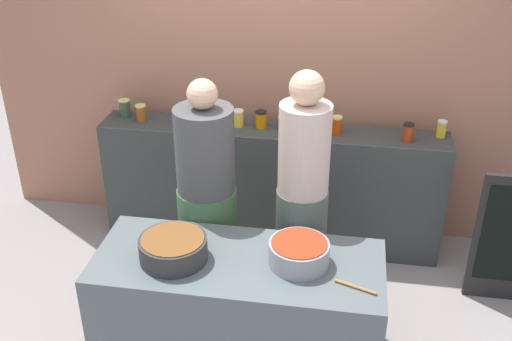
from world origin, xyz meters
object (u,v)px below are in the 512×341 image
(preserve_jar_8, at_px, (442,129))
(preserve_jar_3, at_px, (238,118))
(preserve_jar_0, at_px, (125,108))
(cooking_pot_center, at_px, (299,253))
(preserve_jar_7, at_px, (408,132))
(preserve_jar_1, at_px, (141,113))
(wooden_spoon, at_px, (356,287))
(cooking_pot_left, at_px, (173,249))
(preserve_jar_5, at_px, (283,123))
(preserve_jar_4, at_px, (261,119))
(preserve_jar_2, at_px, (184,118))
(preserve_jar_6, at_px, (337,125))
(cook_with_tongs, at_px, (207,211))
(cook_in_cap, at_px, (302,211))

(preserve_jar_8, bearing_deg, preserve_jar_3, -178.07)
(preserve_jar_0, relative_size, cooking_pot_center, 0.41)
(preserve_jar_3, height_order, preserve_jar_7, preserve_jar_7)
(preserve_jar_1, bearing_deg, wooden_spoon, -41.83)
(preserve_jar_0, relative_size, cooking_pot_left, 0.36)
(preserve_jar_5, bearing_deg, preserve_jar_8, 2.64)
(preserve_jar_3, height_order, preserve_jar_4, preserve_jar_4)
(preserve_jar_3, distance_m, wooden_spoon, 1.85)
(preserve_jar_2, height_order, preserve_jar_6, preserve_jar_6)
(preserve_jar_2, bearing_deg, cooking_pot_center, -52.09)
(preserve_jar_5, relative_size, cooking_pot_left, 0.27)
(preserve_jar_5, distance_m, preserve_jar_8, 1.18)
(preserve_jar_7, bearing_deg, cooking_pot_center, -116.48)
(preserve_jar_0, height_order, preserve_jar_3, preserve_jar_0)
(preserve_jar_4, xyz_separation_m, preserve_jar_6, (0.58, -0.03, 0.01))
(preserve_jar_1, bearing_deg, preserve_jar_8, 1.95)
(preserve_jar_4, bearing_deg, preserve_jar_5, -3.03)
(cooking_pot_center, xyz_separation_m, cook_with_tongs, (-0.67, 0.53, -0.11))
(cook_with_tongs, bearing_deg, preserve_jar_7, 30.97)
(preserve_jar_7, height_order, cooking_pot_left, preserve_jar_7)
(cooking_pot_center, bearing_deg, wooden_spoon, -27.96)
(preserve_jar_4, distance_m, preserve_jar_6, 0.58)
(cook_with_tongs, bearing_deg, wooden_spoon, -35.31)
(cooking_pot_left, distance_m, cook_in_cap, 0.93)
(preserve_jar_5, height_order, preserve_jar_8, preserve_jar_8)
(preserve_jar_8, xyz_separation_m, cook_in_cap, (-0.95, -0.89, -0.26))
(preserve_jar_2, relative_size, preserve_jar_5, 1.23)
(preserve_jar_2, relative_size, wooden_spoon, 0.56)
(preserve_jar_2, xyz_separation_m, preserve_jar_8, (1.94, 0.12, -0.00))
(preserve_jar_1, relative_size, preserve_jar_2, 1.03)
(cooking_pot_left, xyz_separation_m, cooking_pot_center, (0.72, 0.08, -0.00))
(preserve_jar_8, height_order, cooking_pot_center, preserve_jar_8)
(cooking_pot_left, xyz_separation_m, cook_in_cap, (0.69, 0.63, -0.06))
(preserve_jar_3, height_order, preserve_jar_8, preserve_jar_3)
(preserve_jar_5, height_order, wooden_spoon, preserve_jar_5)
(preserve_jar_6, distance_m, cooking_pot_center, 1.39)
(cooking_pot_left, relative_size, cook_in_cap, 0.22)
(cooking_pot_center, bearing_deg, preserve_jar_4, 107.48)
(preserve_jar_5, distance_m, preserve_jar_6, 0.41)
(preserve_jar_5, relative_size, preserve_jar_7, 0.78)
(preserve_jar_1, xyz_separation_m, preserve_jar_8, (2.30, 0.08, -0.00))
(preserve_jar_3, distance_m, cooking_pot_left, 1.49)
(preserve_jar_0, height_order, preserve_jar_5, preserve_jar_0)
(preserve_jar_2, bearing_deg, preserve_jar_4, 7.43)
(preserve_jar_5, bearing_deg, cooking_pot_left, -107.20)
(preserve_jar_7, distance_m, cook_in_cap, 1.08)
(preserve_jar_4, distance_m, preserve_jar_5, 0.17)
(preserve_jar_3, relative_size, cook_with_tongs, 0.08)
(preserve_jar_6, relative_size, preserve_jar_8, 1.14)
(preserve_jar_0, relative_size, preserve_jar_3, 1.07)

